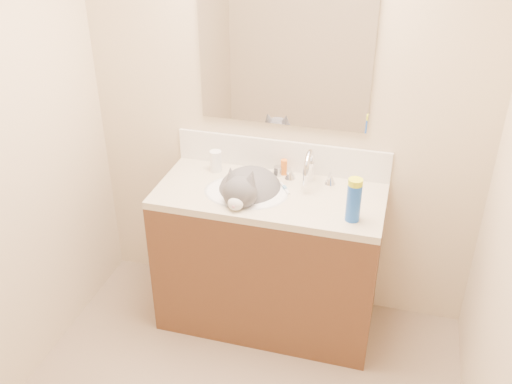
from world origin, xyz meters
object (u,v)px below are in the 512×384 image
Objects in this scene: cat at (248,192)px; pill_bottle at (216,161)px; vanity_cabinet at (269,261)px; spray_can at (354,203)px; basin at (246,203)px; amber_bottle at (284,167)px; silver_jar at (278,171)px; faucet at (309,170)px.

pill_bottle is (-0.24, 0.16, 0.07)m from cat.
cat is at bearing -176.38° from vanity_cabinet.
vanity_cabinet is 6.25× the size of spray_can.
spray_can is (0.45, -0.15, 0.55)m from vanity_cabinet.
cat is at bearing 73.91° from basin.
cat is 5.40× the size of amber_bottle.
vanity_cabinet is 0.51m from silver_jar.
pill_bottle is (-0.35, 0.16, 0.51)m from vanity_cabinet.
basin is at bearing 168.06° from spray_can.
amber_bottle is at bearing 58.77° from cat.
cat is (0.01, 0.02, 0.06)m from basin.
pill_bottle reaches higher than amber_bottle.
basin is at bearing -150.88° from faucet.
faucet reaches higher than silver_jar.
cat is 3.98× the size of pill_bottle.
silver_jar is 0.28× the size of spray_can.
faucet is at bearing -27.03° from amber_bottle.
faucet is 0.18m from amber_bottle.
basin is (-0.12, -0.03, 0.38)m from vanity_cabinet.
spray_can is at bearing -46.83° from faucet.
faucet is at bearing 26.92° from cat.
spray_can is (0.57, -0.12, 0.17)m from basin.
cat reaches higher than spray_can.
faucet reaches higher than spray_can.
vanity_cabinet is at bearing -24.03° from pill_bottle.
basin is 0.38m from faucet.
faucet is 0.20m from silver_jar.
pill_bottle is at bearing 159.03° from spray_can.
vanity_cabinet is 0.64m from pill_bottle.
cat reaches higher than amber_bottle.
pill_bottle is 0.63× the size of spray_can.
faucet is 5.28× the size of silver_jar.
cat is at bearing 165.72° from spray_can.
spray_can reaches higher than silver_jar.
pill_bottle is 0.35m from silver_jar.
basin is at bearing -38.98° from pill_bottle.
spray_can is (0.56, -0.14, 0.11)m from cat.
pill_bottle is 0.86m from spray_can.
silver_jar is 0.57m from spray_can.
basin is 2.34× the size of spray_can.
cat is 0.23m from silver_jar.
cat is at bearing -118.35° from silver_jar.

